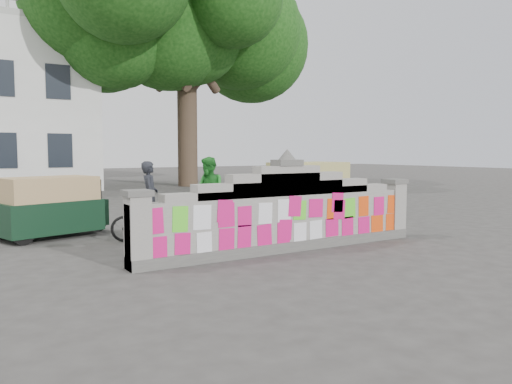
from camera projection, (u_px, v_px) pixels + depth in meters
ground at (287, 251)px, 9.88m from camera, size 100.00×100.00×0.00m
parapet_wall at (287, 213)px, 9.81m from camera, size 6.48×0.44×2.01m
shade_tree at (186, 25)px, 27.52m from camera, size 12.00×10.00×12.00m
cyclist_bike at (150, 221)px, 10.92m from camera, size 1.78×1.14×0.88m
cyclist_rider at (150, 207)px, 10.89m from camera, size 0.53×0.64×1.50m
pedestrian at (209, 192)px, 12.92m from camera, size 0.75×0.93×1.82m
rickshaw_left at (52, 206)px, 11.33m from camera, size 2.58×1.71×1.38m
rickshaw_right at (307, 188)px, 15.04m from camera, size 3.03×1.76×1.63m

